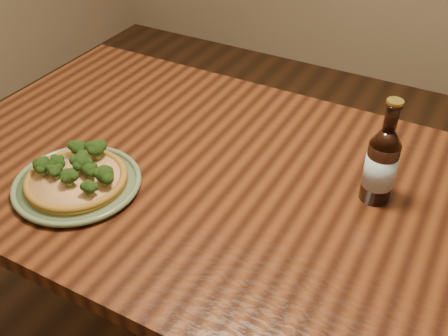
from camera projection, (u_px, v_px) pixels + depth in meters
The scene contains 4 objects.
table at pixel (245, 210), 1.30m from camera, with size 1.60×0.90×0.75m.
plate at pixel (77, 184), 1.22m from camera, with size 0.30×0.30×0.02m.
pizza at pixel (77, 176), 1.21m from camera, with size 0.24×0.24×0.07m.
beer_bottle at pixel (381, 164), 1.14m from camera, with size 0.07×0.07×0.25m.
Camera 1 is at (0.42, -0.78, 1.52)m, focal length 42.00 mm.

